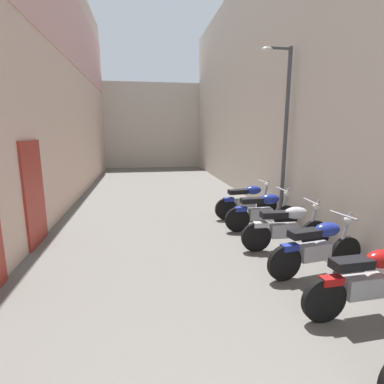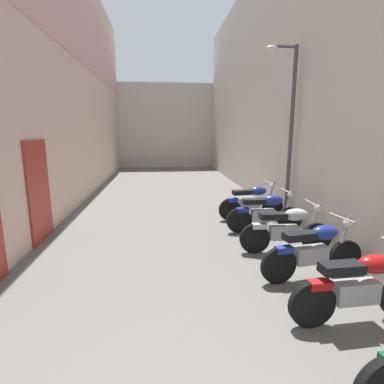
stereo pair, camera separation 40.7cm
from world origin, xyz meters
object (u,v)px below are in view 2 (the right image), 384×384
object	(u,v)px
street_lamp	(288,123)
motorcycle_seventh	(265,212)
motorcycle_eighth	(252,201)
motorcycle_fourth	(361,286)
motorcycle_fifth	(314,250)
motorcycle_sixth	(287,228)

from	to	relation	value
street_lamp	motorcycle_seventh	bearing A→B (deg)	-137.31
motorcycle_seventh	motorcycle_eighth	world-z (taller)	same
motorcycle_fourth	motorcycle_fifth	size ratio (longest dim) A/B	1.01
motorcycle_eighth	street_lamp	world-z (taller)	street_lamp
motorcycle_sixth	motorcycle_eighth	xyz separation A→B (m)	(-0.00, 2.33, 0.00)
motorcycle_sixth	motorcycle_fourth	bearing A→B (deg)	-90.00
motorcycle_fifth	motorcycle_eighth	bearing A→B (deg)	90.00
motorcycle_fourth	motorcycle_fifth	world-z (taller)	same
motorcycle_fourth	street_lamp	size ratio (longest dim) A/B	0.42
motorcycle_eighth	motorcycle_seventh	bearing A→B (deg)	-90.00
motorcycle_eighth	street_lamp	bearing A→B (deg)	-32.69
motorcycle_sixth	street_lamp	size ratio (longest dim) A/B	0.42
motorcycle_fifth	street_lamp	world-z (taller)	street_lamp
motorcycle_sixth	street_lamp	bearing A→B (deg)	69.76
motorcycle_fifth	street_lamp	bearing A→B (deg)	76.82
motorcycle_sixth	motorcycle_eighth	distance (m)	2.33
motorcycle_fifth	motorcycle_sixth	bearing A→B (deg)	89.99
motorcycle_sixth	motorcycle_seventh	bearing A→B (deg)	90.00
motorcycle_sixth	motorcycle_eighth	world-z (taller)	same
motorcycle_fourth	street_lamp	xyz separation A→B (m)	(0.69, 4.13, 2.08)
motorcycle_eighth	motorcycle_fifth	bearing A→B (deg)	-90.00
motorcycle_fifth	motorcycle_sixth	world-z (taller)	same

